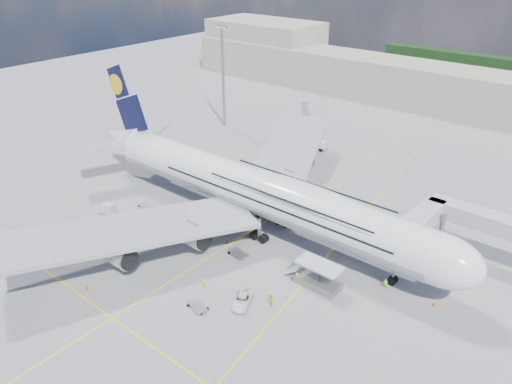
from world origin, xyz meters
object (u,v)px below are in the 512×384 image
Objects in this scene: dolly_row_b at (88,231)px; baggage_tug at (196,238)px; light_mast at (223,76)px; dolly_nose_far at (198,306)px; dolly_row_c at (121,225)px; crew_wing at (157,232)px; cone_wing_right_outer at (87,287)px; service_van at (242,300)px; jet_bridge at (461,224)px; airliner at (259,192)px; cone_nose at (434,304)px; cone_wing_right_inner at (227,242)px; catering_truck_inner at (283,159)px; crew_van at (297,277)px; cone_wing_left_outer at (265,154)px; cone_wing_left_inner at (278,203)px; crew_nose at (386,284)px; cargo_loader at (317,278)px; dolly_nose_near at (238,253)px; crew_loader at (271,300)px; crew_tug at (204,284)px; dolly_back at (145,206)px; dolly_row_a at (108,209)px; cone_tail at (143,156)px; catering_truck_outer at (315,143)px.

baggage_tug is (15.27, 10.11, -0.24)m from dolly_row_b.
dolly_nose_far is (47.27, -56.53, -12.86)m from light_mast.
dolly_row_c is 6.91m from crew_wing.
crew_wing is at bearing 101.53° from cone_wing_right_outer.
service_van is at bearing 67.06° from dolly_nose_far.
jet_bridge is 40.05m from dolly_nose_far.
airliner is at bearing 127.11° from dolly_nose_far.
baggage_tug is 4.83× the size of cone_nose.
dolly_row_c reaches higher than service_van.
cone_wing_right_inner is at bearing -96.84° from airliner.
crew_van is (25.87, -31.42, -1.12)m from catering_truck_inner.
cone_wing_left_outer is at bearing 14.11° from crew_van.
cone_wing_left_inner is (15.19, 24.16, -0.62)m from dolly_row_c.
cone_nose is (71.52, -35.84, -12.90)m from light_mast.
crew_nose is 37.49m from crew_wing.
crew_van is (-2.65, -1.21, -0.46)m from cargo_loader.
cone_wing_right_inner is at bearing -149.17° from jet_bridge.
dolly_nose_near is at bearing -65.89° from catering_truck_inner.
crew_loader is 6.69m from crew_van.
baggage_tug is 12.32m from crew_tug.
jet_bridge is 53.90m from dolly_back.
dolly_row_a is 1.12× the size of dolly_back.
crew_tug is at bearing -74.86° from cone_wing_left_inner.
dolly_row_c is 5.01× the size of cone_tail.
cone_wing_right_outer is at bearing -62.80° from dolly_row_a.
catering_truck_outer reaches higher than cone_wing_left_outer.
cone_nose reaches higher than cone_tail.
crew_van is at bearing -51.50° from catering_truck_inner.
cone_wing_right_outer reaches higher than cone_wing_left_inner.
catering_truck_outer is at bearing 87.22° from dolly_back.
cone_tail is (-19.16, 14.88, -0.07)m from dolly_back.
crew_van is (11.01, 0.33, 0.42)m from dolly_nose_near.
baggage_tug reaches higher than dolly_nose_near.
light_mast is 70.46m from crew_van.
dolly_back is 19.70m from cone_wing_right_inner.
dolly_nose_near is 1.84× the size of crew_loader.
catering_truck_inner is 49.44m from cone_nose.
catering_truck_inner is at bearing -99.73° from catering_truck_outer.
crew_wing is 34.72m from cone_tail.
cone_wing_left_outer is at bearing -23.74° from light_mast.
cone_tail is at bearing -177.35° from cone_wing_left_inner.
cone_wing_left_outer is at bearing 101.53° from cone_wing_right_outer.
dolly_nose_near is 7.90m from baggage_tug.
dolly_back is 24.49m from cone_wing_left_inner.
cone_wing_left_inner is at bearing 53.31° from dolly_row_c.
jet_bridge reaches higher than cargo_loader.
dolly_nose_far is 60.91m from catering_truck_outer.
airliner is at bearing 98.78° from service_van.
dolly_nose_near is at bearing -83.08° from catering_truck_outer.
light_mast is (-40.26, 35.00, 6.34)m from airliner.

